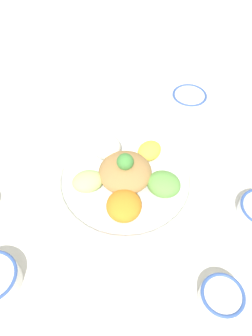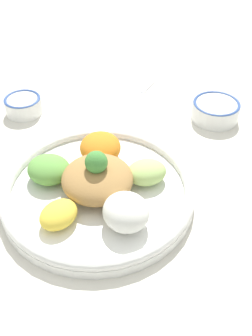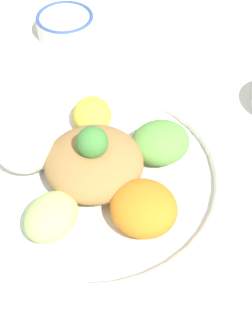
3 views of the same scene
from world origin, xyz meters
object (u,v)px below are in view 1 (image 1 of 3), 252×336
object	(u,v)px
salad_platter	(126,177)
sauce_bowl_red	(221,297)
serving_spoon_extra	(116,106)
sauce_bowl_far	(189,99)

from	to	relation	value
salad_platter	sauce_bowl_red	size ratio (longest dim) A/B	4.12
salad_platter	serving_spoon_extra	size ratio (longest dim) A/B	2.88
salad_platter	sauce_bowl_red	distance (m)	0.36
sauce_bowl_red	sauce_bowl_far	xyz separation A→B (m)	(-0.36, -0.50, -0.00)
sauce_bowl_red	serving_spoon_extra	xyz separation A→B (m)	(-0.16, -0.62, -0.02)
sauce_bowl_far	salad_platter	bearing A→B (deg)	22.64
sauce_bowl_far	serving_spoon_extra	bearing A→B (deg)	-31.04
salad_platter	serving_spoon_extra	world-z (taller)	salad_platter
sauce_bowl_far	serving_spoon_extra	xyz separation A→B (m)	(0.20, -0.12, -0.02)
salad_platter	sauce_bowl_red	bearing A→B (deg)	88.02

